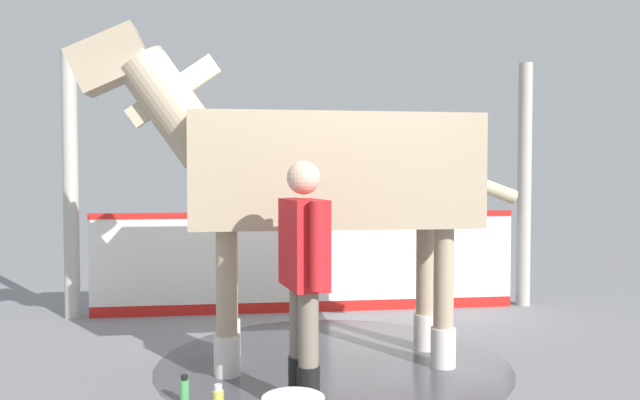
{
  "coord_description": "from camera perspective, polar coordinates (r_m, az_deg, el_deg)",
  "views": [
    {
      "loc": [
        -0.25,
        5.18,
        1.53
      ],
      "look_at": [
        -0.11,
        0.8,
        1.36
      ],
      "focal_mm": 33.67,
      "sensor_mm": 36.0,
      "label": 1
    }
  ],
  "objects": [
    {
      "name": "wet_patch",
      "position": [
        5.13,
        1.24,
        -15.09
      ],
      "size": [
        2.88,
        2.88,
        0.0
      ],
      "primitive_type": "cylinder",
      "color": "#4C4C54",
      "rests_on": "ground"
    },
    {
      "name": "barrier_wall",
      "position": [
        6.81,
        -1.08,
        -6.25
      ],
      "size": [
        4.72,
        0.84,
        1.13
      ],
      "color": "white",
      "rests_on": "ground"
    },
    {
      "name": "roof_post_near",
      "position": [
        6.97,
        -22.61,
        1.25
      ],
      "size": [
        0.16,
        0.16,
        2.86
      ],
      "primitive_type": "cylinder",
      "color": "#B7B2A8",
      "rests_on": "ground"
    },
    {
      "name": "bottle_spray",
      "position": [
        4.34,
        -12.76,
        -17.21
      ],
      "size": [
        0.06,
        0.06,
        0.19
      ],
      "color": "#4CA559",
      "rests_on": "ground"
    },
    {
      "name": "roof_post_far",
      "position": [
        7.48,
        18.84,
        1.36
      ],
      "size": [
        0.16,
        0.16,
        2.86
      ],
      "primitive_type": "cylinder",
      "color": "#B7B2A8",
      "rests_on": "ground"
    },
    {
      "name": "ground_plane",
      "position": [
        5.41,
        -0.87,
        -14.29
      ],
      "size": [
        16.0,
        16.0,
        0.02
      ],
      "primitive_type": "cube",
      "color": "gray"
    },
    {
      "name": "handler",
      "position": [
        3.92,
        -1.57,
        -6.47
      ],
      "size": [
        0.37,
        0.63,
        1.63
      ],
      "rotation": [
        0.0,
        0.0,
        3.49
      ],
      "color": "black",
      "rests_on": "ground"
    },
    {
      "name": "horse",
      "position": [
        4.88,
        -0.22,
        2.39
      ],
      "size": [
        3.63,
        1.24,
        2.71
      ],
      "rotation": [
        0.0,
        0.0,
        0.16
      ],
      "color": "tan",
      "rests_on": "ground"
    }
  ]
}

